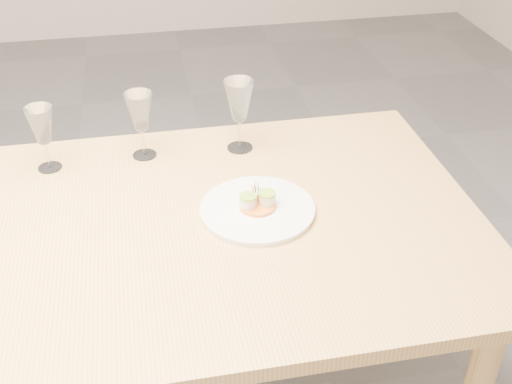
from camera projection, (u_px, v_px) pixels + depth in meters
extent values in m
cube|color=#DDAC60|center=(9.00, 250.00, 1.58)|extent=(2.40, 1.00, 0.04)
cylinder|color=#DDAC60|center=(367.00, 225.00, 2.29)|extent=(0.07, 0.07, 0.71)
cylinder|color=white|center=(257.00, 210.00, 1.67)|extent=(0.30, 0.30, 0.01)
cylinder|color=white|center=(257.00, 208.00, 1.67)|extent=(0.30, 0.30, 0.01)
cylinder|color=orange|center=(257.00, 206.00, 1.66)|extent=(0.10, 0.10, 0.01)
cylinder|color=beige|center=(248.00, 202.00, 1.65)|extent=(0.04, 0.04, 0.03)
cylinder|color=beige|center=(267.00, 199.00, 1.66)|extent=(0.04, 0.04, 0.03)
cylinder|color=#99C737|center=(248.00, 196.00, 1.64)|extent=(0.05, 0.05, 0.01)
cylinder|color=#99C737|center=(267.00, 193.00, 1.65)|extent=(0.05, 0.05, 0.01)
cylinder|color=tan|center=(283.00, 216.00, 1.64)|extent=(0.05, 0.05, 0.00)
cylinder|color=white|center=(50.00, 167.00, 1.85)|extent=(0.07, 0.07, 0.00)
cylinder|color=white|center=(47.00, 155.00, 1.83)|extent=(0.01, 0.01, 0.08)
cone|color=white|center=(41.00, 125.00, 1.78)|extent=(0.08, 0.08, 0.11)
cylinder|color=white|center=(145.00, 155.00, 1.91)|extent=(0.07, 0.07, 0.00)
cylinder|color=white|center=(143.00, 142.00, 1.89)|extent=(0.01, 0.01, 0.09)
cone|color=white|center=(140.00, 111.00, 1.83)|extent=(0.08, 0.08, 0.11)
cylinder|color=white|center=(240.00, 148.00, 1.95)|extent=(0.08, 0.08, 0.00)
cylinder|color=white|center=(240.00, 133.00, 1.92)|extent=(0.01, 0.01, 0.09)
cone|color=white|center=(239.00, 101.00, 1.86)|extent=(0.09, 0.09, 0.12)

